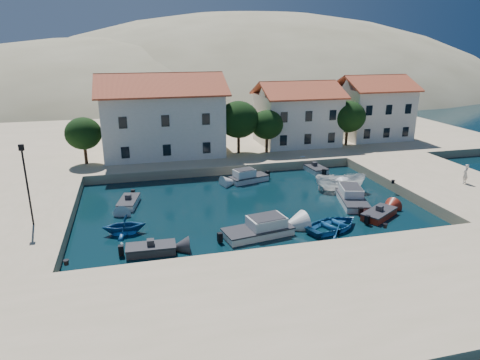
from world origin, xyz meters
The scene contains 23 objects.
ground centered at (0.00, 0.00, 0.00)m, with size 400.00×400.00×0.00m, color black.
quay_south centered at (0.00, -6.00, 0.50)m, with size 52.00×12.00×1.00m, color tan.
quay_east centered at (20.50, 10.00, 0.50)m, with size 11.00×20.00×1.00m, color tan.
quay_west centered at (-19.00, 10.00, 0.50)m, with size 8.00×20.00×1.00m, color tan.
quay_north centered at (2.00, 38.00, 0.50)m, with size 80.00×36.00×1.00m, color tan.
hills centered at (20.64, 123.62, -23.40)m, with size 254.00×176.00×99.00m.
building_left centered at (-6.00, 28.00, 5.94)m, with size 14.70×9.45×9.70m.
building_mid centered at (12.00, 29.00, 5.22)m, with size 10.50×8.40×8.30m.
building_right centered at (24.00, 30.00, 5.47)m, with size 9.45×8.40×8.80m.
trees centered at (4.51, 25.46, 4.84)m, with size 37.30×5.30×6.45m.
lamppost centered at (-17.50, 8.00, 4.75)m, with size 0.35×0.25×6.22m.
bollards centered at (2.80, 3.87, 1.15)m, with size 29.36×9.56×0.30m.
motorboat_grey_sw centered at (-9.06, 3.03, 0.30)m, with size 3.52×1.67×1.25m.
cabin_cruiser_south centered at (-0.93, 3.96, 0.48)m, with size 5.66×3.15×1.60m.
rowboat_south centered at (5.20, 3.56, 0.00)m, with size 3.47×4.86×1.01m, color #184D85.
motorboat_red_se centered at (10.06, 4.82, 0.30)m, with size 3.94×3.31×1.25m.
cabin_cruiser_east centered at (9.47, 8.39, 0.48)m, with size 3.44×5.65×1.60m.
boat_east centered at (10.02, 11.90, 0.00)m, with size 1.87×4.97×1.92m, color silver.
motorboat_white_ne centered at (10.36, 18.95, 0.29)m, with size 2.11×3.88×1.25m.
rowboat_west centered at (-10.87, 6.84, 0.00)m, with size 2.81×3.25×1.71m, color #184D85.
motorboat_white_west centered at (-10.51, 12.99, 0.30)m, with size 2.24×3.71×1.25m.
cabin_cruiser_north centered at (2.00, 17.07, 0.48)m, with size 4.41×2.77×1.60m.
pedestrian centered at (21.47, 8.32, 1.96)m, with size 0.70×0.46×1.93m, color beige.
Camera 1 is at (-9.73, -24.78, 14.16)m, focal length 32.00 mm.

